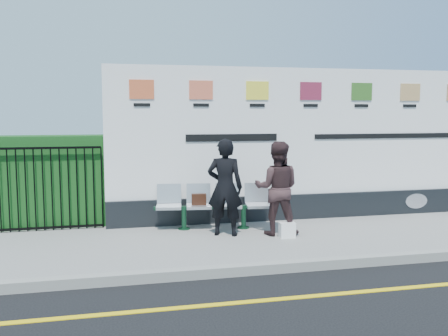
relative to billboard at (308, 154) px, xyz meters
name	(u,v)px	position (x,y,z in m)	size (l,w,h in m)	color
ground	(387,290)	(-0.50, -3.85, -1.42)	(80.00, 80.00, 0.00)	black
pavement	(310,238)	(-0.50, -1.35, -1.36)	(14.00, 3.00, 0.12)	gray
kerb	(350,262)	(-0.50, -2.85, -1.35)	(14.00, 0.18, 0.14)	gray
yellow_line	(387,290)	(-0.50, -3.85, -1.42)	(14.00, 0.10, 0.01)	yellow
billboard	(308,154)	(0.00, 0.00, 0.00)	(8.00, 0.30, 3.00)	black
hedge	(46,181)	(-5.08, 0.45, -0.45)	(2.35, 0.70, 1.70)	#174E19
railing	(43,189)	(-5.08, 0.00, -0.53)	(2.05, 0.06, 1.54)	black
bench	(214,217)	(-2.06, -0.54, -1.08)	(2.09, 0.55, 0.45)	#B8BDC2
woman_left	(225,187)	(-1.97, -1.06, -0.46)	(0.62, 0.40, 1.69)	black
woman_right	(277,188)	(-1.07, -1.21, -0.48)	(0.80, 0.62, 1.64)	#3A2627
handbag_brown	(199,199)	(-2.33, -0.50, -0.75)	(0.26, 0.11, 0.21)	black
carrier_bag_white	(287,230)	(-0.98, -1.48, -1.17)	(0.26, 0.16, 0.26)	white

